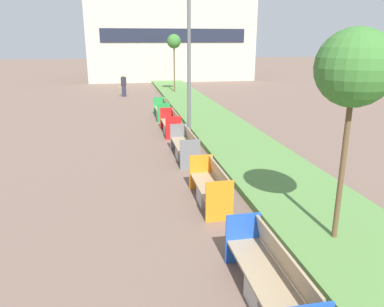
{
  "coord_description": "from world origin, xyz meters",
  "views": [
    {
      "loc": [
        -1.07,
        3.01,
        3.82
      ],
      "look_at": [
        0.9,
        13.44,
        0.6
      ],
      "focal_mm": 35.0,
      "sensor_mm": 36.0,
      "label": 1
    }
  ],
  "objects_px": {
    "bench_blue_frame": "(270,283)",
    "sapling_tree_near": "(355,69)",
    "bench_red_frame": "(171,125)",
    "street_lamp_post": "(189,42)",
    "bench_grey_frame": "(185,148)",
    "pedestrian_walking": "(124,85)",
    "sapling_tree_far": "(174,42)",
    "bench_green_frame": "(162,111)",
    "bench_orange_frame": "(211,189)"
  },
  "relations": [
    {
      "from": "bench_blue_frame",
      "to": "sapling_tree_near",
      "type": "xyz_separation_m",
      "value": [
        1.89,
        1.41,
        2.98
      ]
    },
    {
      "from": "bench_blue_frame",
      "to": "bench_red_frame",
      "type": "height_order",
      "value": "same"
    },
    {
      "from": "bench_red_frame",
      "to": "street_lamp_post",
      "type": "xyz_separation_m",
      "value": [
        0.61,
        -0.97,
        3.38
      ]
    },
    {
      "from": "bench_grey_frame",
      "to": "pedestrian_walking",
      "type": "bearing_deg",
      "value": 96.85
    },
    {
      "from": "bench_red_frame",
      "to": "sapling_tree_far",
      "type": "bearing_deg",
      "value": 81.14
    },
    {
      "from": "sapling_tree_near",
      "to": "bench_red_frame",
      "type": "bearing_deg",
      "value": 101.15
    },
    {
      "from": "bench_grey_frame",
      "to": "bench_green_frame",
      "type": "height_order",
      "value": "same"
    },
    {
      "from": "bench_red_frame",
      "to": "sapling_tree_far",
      "type": "relative_size",
      "value": 0.49
    },
    {
      "from": "bench_green_frame",
      "to": "street_lamp_post",
      "type": "xyz_separation_m",
      "value": [
        0.61,
        -4.29,
        3.38
      ]
    },
    {
      "from": "street_lamp_post",
      "to": "bench_grey_frame",
      "type": "bearing_deg",
      "value": -103.14
    },
    {
      "from": "sapling_tree_near",
      "to": "sapling_tree_far",
      "type": "bearing_deg",
      "value": 90.0
    },
    {
      "from": "bench_blue_frame",
      "to": "sapling_tree_far",
      "type": "height_order",
      "value": "sapling_tree_far"
    },
    {
      "from": "bench_red_frame",
      "to": "street_lamp_post",
      "type": "bearing_deg",
      "value": -57.69
    },
    {
      "from": "bench_orange_frame",
      "to": "bench_green_frame",
      "type": "height_order",
      "value": "same"
    },
    {
      "from": "bench_grey_frame",
      "to": "sapling_tree_far",
      "type": "height_order",
      "value": "sapling_tree_far"
    },
    {
      "from": "sapling_tree_near",
      "to": "pedestrian_walking",
      "type": "xyz_separation_m",
      "value": [
        -3.71,
        21.17,
        -2.57
      ]
    },
    {
      "from": "bench_red_frame",
      "to": "street_lamp_post",
      "type": "distance_m",
      "value": 3.56
    },
    {
      "from": "bench_red_frame",
      "to": "sapling_tree_near",
      "type": "distance_m",
      "value": 10.25
    },
    {
      "from": "sapling_tree_far",
      "to": "pedestrian_walking",
      "type": "bearing_deg",
      "value": -170.58
    },
    {
      "from": "bench_green_frame",
      "to": "pedestrian_walking",
      "type": "bearing_deg",
      "value": 102.43
    },
    {
      "from": "bench_blue_frame",
      "to": "bench_grey_frame",
      "type": "distance_m",
      "value": 7.45
    },
    {
      "from": "bench_orange_frame",
      "to": "sapling_tree_far",
      "type": "distance_m",
      "value": 19.82
    },
    {
      "from": "bench_green_frame",
      "to": "street_lamp_post",
      "type": "bearing_deg",
      "value": -81.86
    },
    {
      "from": "bench_orange_frame",
      "to": "sapling_tree_near",
      "type": "relative_size",
      "value": 0.49
    },
    {
      "from": "bench_grey_frame",
      "to": "bench_green_frame",
      "type": "distance_m",
      "value": 6.9
    },
    {
      "from": "bench_orange_frame",
      "to": "sapling_tree_near",
      "type": "distance_m",
      "value": 4.24
    },
    {
      "from": "bench_orange_frame",
      "to": "bench_green_frame",
      "type": "relative_size",
      "value": 0.98
    },
    {
      "from": "bench_blue_frame",
      "to": "bench_green_frame",
      "type": "bearing_deg",
      "value": 90.02
    },
    {
      "from": "bench_blue_frame",
      "to": "pedestrian_walking",
      "type": "distance_m",
      "value": 22.65
    },
    {
      "from": "sapling_tree_far",
      "to": "bench_blue_frame",
      "type": "bearing_deg",
      "value": -94.66
    },
    {
      "from": "bench_grey_frame",
      "to": "sapling_tree_far",
      "type": "relative_size",
      "value": 0.54
    },
    {
      "from": "bench_grey_frame",
      "to": "bench_red_frame",
      "type": "height_order",
      "value": "same"
    },
    {
      "from": "bench_blue_frame",
      "to": "bench_orange_frame",
      "type": "distance_m",
      "value": 3.75
    },
    {
      "from": "bench_blue_frame",
      "to": "sapling_tree_far",
      "type": "bearing_deg",
      "value": 85.34
    },
    {
      "from": "bench_red_frame",
      "to": "pedestrian_walking",
      "type": "bearing_deg",
      "value": 98.93
    },
    {
      "from": "sapling_tree_near",
      "to": "sapling_tree_far",
      "type": "height_order",
      "value": "sapling_tree_far"
    },
    {
      "from": "bench_grey_frame",
      "to": "bench_red_frame",
      "type": "relative_size",
      "value": 1.11
    },
    {
      "from": "bench_blue_frame",
      "to": "street_lamp_post",
      "type": "bearing_deg",
      "value": 86.54
    },
    {
      "from": "pedestrian_walking",
      "to": "bench_grey_frame",
      "type": "bearing_deg",
      "value": -83.15
    },
    {
      "from": "bench_red_frame",
      "to": "pedestrian_walking",
      "type": "relative_size",
      "value": 1.33
    },
    {
      "from": "bench_grey_frame",
      "to": "pedestrian_walking",
      "type": "height_order",
      "value": "pedestrian_walking"
    },
    {
      "from": "bench_blue_frame",
      "to": "bench_red_frame",
      "type": "xyz_separation_m",
      "value": [
        -0.0,
        11.03,
        -0.01
      ]
    },
    {
      "from": "sapling_tree_far",
      "to": "pedestrian_walking",
      "type": "xyz_separation_m",
      "value": [
        -3.71,
        -0.62,
        -2.91
      ]
    },
    {
      "from": "bench_grey_frame",
      "to": "sapling_tree_far",
      "type": "distance_m",
      "value": 16.2
    },
    {
      "from": "sapling_tree_near",
      "to": "pedestrian_walking",
      "type": "height_order",
      "value": "sapling_tree_near"
    },
    {
      "from": "pedestrian_walking",
      "to": "bench_green_frame",
      "type": "bearing_deg",
      "value": -77.57
    },
    {
      "from": "bench_red_frame",
      "to": "bench_grey_frame",
      "type": "bearing_deg",
      "value": -89.96
    },
    {
      "from": "bench_blue_frame",
      "to": "bench_grey_frame",
      "type": "bearing_deg",
      "value": 90.01
    },
    {
      "from": "bench_grey_frame",
      "to": "bench_red_frame",
      "type": "bearing_deg",
      "value": 90.04
    },
    {
      "from": "bench_grey_frame",
      "to": "sapling_tree_far",
      "type": "bearing_deg",
      "value": 83.14
    }
  ]
}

